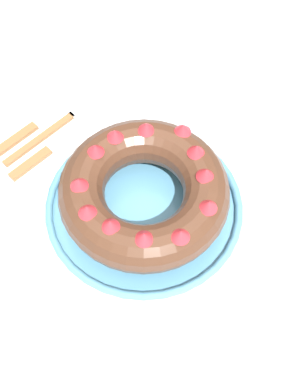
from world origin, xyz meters
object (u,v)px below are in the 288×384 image
(serving_knife, at_px, (34,127))
(cake_knife, at_px, (48,151))
(serving_dish, at_px, (144,207))
(bundt_cake, at_px, (144,192))
(fork, at_px, (58,125))

(serving_knife, relative_size, cake_knife, 1.30)
(serving_dish, bearing_deg, bundt_cake, 24.35)
(serving_dish, distance_m, bundt_cake, 0.05)
(serving_knife, bearing_deg, bundt_cake, 10.09)
(serving_knife, height_order, cake_knife, same)
(bundt_cake, distance_m, fork, 0.23)
(serving_dish, distance_m, cake_knife, 0.20)
(bundt_cake, bearing_deg, serving_knife, -175.49)
(fork, distance_m, serving_knife, 0.04)
(bundt_cake, distance_m, serving_knife, 0.26)
(serving_dish, bearing_deg, fork, 176.81)
(fork, distance_m, cake_knife, 0.06)
(bundt_cake, height_order, cake_knife, bundt_cake)
(fork, xyz_separation_m, cake_knife, (0.03, -0.05, 0.00))
(bundt_cake, bearing_deg, serving_dish, -155.65)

